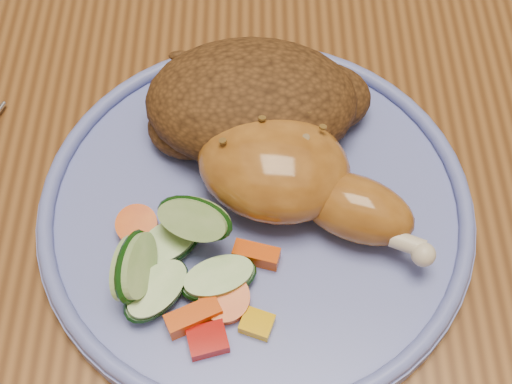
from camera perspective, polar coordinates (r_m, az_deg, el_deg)
dining_table at (r=0.58m, az=6.22°, el=1.04°), size 0.90×1.40×0.75m
plate at (r=0.46m, az=0.00°, el=-1.43°), size 0.28×0.28×0.01m
plate_rim at (r=0.45m, az=0.00°, el=-0.70°), size 0.27×0.27×0.01m
chicken_leg at (r=0.43m, az=3.00°, el=1.28°), size 0.15×0.12×0.05m
rice_pilaf at (r=0.47m, az=0.00°, el=7.13°), size 0.15×0.10×0.06m
vegetable_pile at (r=0.42m, az=-6.10°, el=-5.78°), size 0.10×0.10×0.05m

